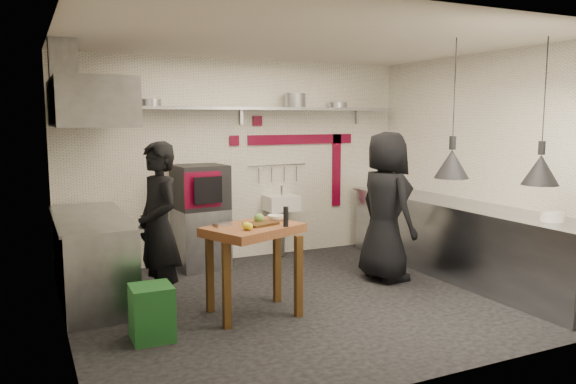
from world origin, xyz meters
name	(u,v)px	position (x,y,z in m)	size (l,w,h in m)	color
floor	(310,299)	(0.00, 0.00, 0.00)	(5.00, 5.00, 0.00)	black
ceiling	(311,40)	(0.00, 0.00, 2.80)	(5.00, 5.00, 0.00)	beige
wall_back	(241,160)	(0.00, 2.10, 1.40)	(5.00, 0.04, 2.80)	white
wall_front	(443,198)	(0.00, -2.10, 1.40)	(5.00, 0.04, 2.80)	white
wall_left	(60,185)	(-2.50, 0.00, 1.40)	(0.04, 4.20, 2.80)	white
wall_right	(485,165)	(2.50, 0.00, 1.40)	(0.04, 4.20, 2.80)	white
red_band_horiz	(302,139)	(0.95, 2.08, 1.68)	(1.70, 0.02, 0.14)	#61041E
red_band_vert	(336,170)	(1.55, 2.08, 1.20)	(0.14, 0.02, 1.10)	#61041E
red_tile_a	(257,121)	(0.25, 2.08, 1.95)	(0.14, 0.02, 0.14)	#61041E
red_tile_b	(234,141)	(-0.10, 2.08, 1.68)	(0.14, 0.02, 0.14)	#61041E
back_shelf	(245,108)	(0.00, 1.92, 2.12)	(4.60, 0.34, 0.04)	gray
shelf_bracket_left	(98,116)	(-1.90, 2.07, 2.02)	(0.04, 0.06, 0.24)	gray
shelf_bracket_mid	(241,116)	(0.00, 2.07, 2.02)	(0.04, 0.06, 0.24)	gray
shelf_bracket_right	(357,116)	(1.90, 2.07, 2.02)	(0.04, 0.06, 0.24)	gray
pan_far_left	(151,103)	(-1.27, 1.92, 2.19)	(0.25, 0.25, 0.09)	gray
pan_mid_left	(152,103)	(-1.26, 1.92, 2.18)	(0.22, 0.22, 0.07)	gray
stock_pot	(295,100)	(0.76, 1.92, 2.24)	(0.30, 0.30, 0.20)	gray
pan_right	(338,105)	(1.47, 1.92, 2.18)	(0.28, 0.28, 0.08)	gray
oven_stand	(201,238)	(-0.69, 1.79, 0.40)	(0.64, 0.59, 0.80)	gray
combi_oven	(200,187)	(-0.69, 1.81, 1.09)	(0.64, 0.60, 0.58)	black
oven_door	(203,190)	(-0.74, 1.51, 1.09)	(0.49, 0.03, 0.46)	#61041E
oven_glass	(208,190)	(-0.69, 1.44, 1.09)	(0.37, 0.02, 0.34)	black
hand_sink	(282,203)	(0.55, 1.92, 0.78)	(0.46, 0.34, 0.22)	white
sink_tap	(282,191)	(0.55, 1.92, 0.96)	(0.03, 0.03, 0.14)	gray
sink_drain	(283,233)	(0.55, 1.88, 0.34)	(0.06, 0.06, 0.66)	gray
utensil_rail	(277,165)	(0.55, 2.06, 1.32)	(0.02, 0.02, 0.90)	gray
counter_right	(461,241)	(2.15, 0.00, 0.45)	(0.70, 3.80, 0.90)	gray
counter_right_top	(462,205)	(2.15, 0.00, 0.92)	(0.76, 3.90, 0.03)	gray
plate_stack	(552,216)	(2.12, -1.34, 0.99)	(0.23, 0.23, 0.11)	white
small_bowl_right	(550,219)	(2.10, -1.33, 0.96)	(0.18, 0.18, 0.05)	white
counter_left	(92,259)	(-2.15, 1.05, 0.45)	(0.70, 1.90, 0.90)	gray
counter_left_top	(90,218)	(-2.15, 1.05, 0.92)	(0.76, 2.00, 0.03)	gray
extractor_hood	(90,103)	(-2.10, 1.05, 2.15)	(0.78, 1.60, 0.50)	gray
hood_duct	(63,64)	(-2.35, 1.05, 2.55)	(0.28, 0.28, 0.50)	gray
green_bin	(152,313)	(-1.81, -0.39, 0.25)	(0.36, 0.36, 0.50)	#184F1F
prep_table	(254,270)	(-0.73, -0.16, 0.46)	(0.92, 0.64, 0.92)	brown
cutting_board	(261,224)	(-0.65, -0.17, 0.93)	(0.31, 0.22, 0.03)	#452B10
pepper_mill	(286,217)	(-0.46, -0.36, 1.02)	(0.05, 0.05, 0.20)	black
lemon_a	(246,226)	(-0.87, -0.35, 0.96)	(0.08, 0.08, 0.08)	yellow
lemon_b	(249,226)	(-0.86, -0.38, 0.96)	(0.07, 0.07, 0.07)	yellow
veg_ball	(259,218)	(-0.63, -0.07, 0.97)	(0.10, 0.10, 0.10)	#5C8938
steel_tray	(222,225)	(-1.02, -0.06, 0.94)	(0.16, 0.11, 0.03)	gray
bowl	(276,218)	(-0.41, -0.01, 0.95)	(0.19, 0.19, 0.06)	white
heat_lamp_near	(454,109)	(1.26, -0.78, 2.08)	(0.36, 0.36, 1.44)	black
heat_lamp_far	(544,112)	(2.01, -1.25, 2.05)	(0.38, 0.38, 1.50)	black
chef_left	(159,228)	(-1.57, 0.35, 0.88)	(0.64, 0.42, 1.76)	black
chef_right	(386,206)	(1.21, 0.30, 0.92)	(0.89, 0.58, 1.83)	black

